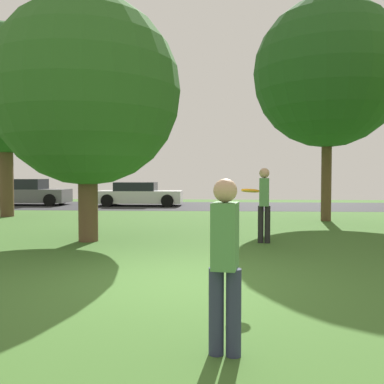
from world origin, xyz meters
TOP-DOWN VIEW (x-y plane):
  - ground_plane at (0.00, 0.00)m, footprint 44.00×44.00m
  - road_strip at (0.00, 16.00)m, footprint 44.00×6.40m
  - oak_tree_right at (4.58, 8.98)m, footprint 5.23×5.23m
  - maple_tree_far at (-7.65, 9.91)m, footprint 5.04×5.04m
  - oak_tree_center at (-2.53, 3.88)m, footprint 4.61×4.61m
  - person_thrower at (0.73, -2.67)m, footprint 0.30×0.35m
  - person_catcher at (1.81, 3.84)m, footprint 0.30×0.35m
  - frisbee_disc at (1.16, -0.07)m, footprint 0.36×0.36m
  - parked_car_grey at (-9.65, 16.27)m, footprint 4.26×1.95m
  - parked_car_white at (-3.47, 16.09)m, footprint 4.46×1.99m

SIDE VIEW (x-z plane):
  - ground_plane at x=0.00m, z-range 0.00..0.00m
  - road_strip at x=0.00m, z-range 0.00..0.01m
  - parked_car_white at x=-3.47m, z-range -0.04..1.22m
  - parked_car_grey at x=-9.65m, z-range -0.06..1.36m
  - person_thrower at x=0.73m, z-range 0.08..1.70m
  - person_catcher at x=1.81m, z-range 0.11..1.93m
  - frisbee_disc at x=1.16m, z-range 1.38..1.45m
  - oak_tree_center at x=-2.53m, z-range 0.68..6.69m
  - maple_tree_far at x=-7.65m, z-range 1.23..8.76m
  - oak_tree_right at x=4.58m, z-range 1.30..9.16m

